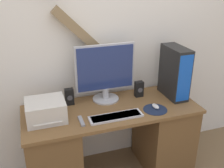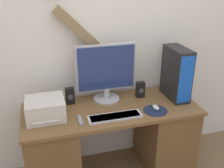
{
  "view_description": "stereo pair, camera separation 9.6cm",
  "coord_description": "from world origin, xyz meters",
  "px_view_note": "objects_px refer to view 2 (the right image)",
  "views": [
    {
      "loc": [
        -0.65,
        -1.65,
        1.89
      ],
      "look_at": [
        0.0,
        0.31,
        0.99
      ],
      "focal_mm": 42.0,
      "sensor_mm": 36.0,
      "label": 1
    },
    {
      "loc": [
        -0.56,
        -1.68,
        1.89
      ],
      "look_at": [
        0.0,
        0.31,
        0.99
      ],
      "focal_mm": 42.0,
      "sensor_mm": 36.0,
      "label": 2
    }
  ],
  "objects_px": {
    "keyboard": "(115,117)",
    "computer_tower": "(177,73)",
    "speaker_left": "(70,96)",
    "mouse": "(156,107)",
    "printer": "(45,109)",
    "speaker_right": "(140,90)",
    "remote_control": "(80,120)",
    "monitor": "(107,71)"
  },
  "relations": [
    {
      "from": "printer",
      "to": "speaker_left",
      "type": "bearing_deg",
      "value": 41.35
    },
    {
      "from": "mouse",
      "to": "printer",
      "type": "bearing_deg",
      "value": 173.06
    },
    {
      "from": "remote_control",
      "to": "monitor",
      "type": "bearing_deg",
      "value": 46.26
    },
    {
      "from": "speaker_left",
      "to": "speaker_right",
      "type": "xyz_separation_m",
      "value": [
        0.67,
        -0.05,
        0.0
      ]
    },
    {
      "from": "mouse",
      "to": "computer_tower",
      "type": "distance_m",
      "value": 0.4
    },
    {
      "from": "mouse",
      "to": "speaker_right",
      "type": "height_order",
      "value": "speaker_right"
    },
    {
      "from": "keyboard",
      "to": "remote_control",
      "type": "xyz_separation_m",
      "value": [
        -0.29,
        0.03,
        -0.0
      ]
    },
    {
      "from": "speaker_right",
      "to": "speaker_left",
      "type": "bearing_deg",
      "value": 175.94
    },
    {
      "from": "printer",
      "to": "speaker_right",
      "type": "xyz_separation_m",
      "value": [
        0.9,
        0.15,
        -0.01
      ]
    },
    {
      "from": "printer",
      "to": "speaker_left",
      "type": "xyz_separation_m",
      "value": [
        0.23,
        0.2,
        -0.01
      ]
    },
    {
      "from": "speaker_left",
      "to": "remote_control",
      "type": "height_order",
      "value": "speaker_left"
    },
    {
      "from": "printer",
      "to": "remote_control",
      "type": "bearing_deg",
      "value": -26.89
    },
    {
      "from": "printer",
      "to": "speaker_right",
      "type": "distance_m",
      "value": 0.91
    },
    {
      "from": "monitor",
      "to": "speaker_left",
      "type": "relative_size",
      "value": 3.61
    },
    {
      "from": "printer",
      "to": "speaker_right",
      "type": "height_order",
      "value": "printer"
    },
    {
      "from": "speaker_left",
      "to": "keyboard",
      "type": "bearing_deg",
      "value": -47.98
    },
    {
      "from": "computer_tower",
      "to": "speaker_right",
      "type": "bearing_deg",
      "value": 163.41
    },
    {
      "from": "computer_tower",
      "to": "speaker_left",
      "type": "relative_size",
      "value": 3.19
    },
    {
      "from": "computer_tower",
      "to": "remote_control",
      "type": "bearing_deg",
      "value": -168.65
    },
    {
      "from": "speaker_right",
      "to": "remote_control",
      "type": "relative_size",
      "value": 1.01
    },
    {
      "from": "speaker_right",
      "to": "keyboard",
      "type": "bearing_deg",
      "value": -137.96
    },
    {
      "from": "mouse",
      "to": "computer_tower",
      "type": "height_order",
      "value": "computer_tower"
    },
    {
      "from": "keyboard",
      "to": "remote_control",
      "type": "bearing_deg",
      "value": 174.99
    },
    {
      "from": "mouse",
      "to": "remote_control",
      "type": "distance_m",
      "value": 0.68
    },
    {
      "from": "mouse",
      "to": "remote_control",
      "type": "relative_size",
      "value": 0.62
    },
    {
      "from": "keyboard",
      "to": "computer_tower",
      "type": "xyz_separation_m",
      "value": [
        0.67,
        0.22,
        0.24
      ]
    },
    {
      "from": "mouse",
      "to": "computer_tower",
      "type": "xyz_separation_m",
      "value": [
        0.27,
        0.17,
        0.23
      ]
    },
    {
      "from": "mouse",
      "to": "speaker_right",
      "type": "distance_m",
      "value": 0.28
    },
    {
      "from": "computer_tower",
      "to": "speaker_right",
      "type": "relative_size",
      "value": 3.19
    },
    {
      "from": "keyboard",
      "to": "computer_tower",
      "type": "relative_size",
      "value": 0.93
    },
    {
      "from": "monitor",
      "to": "mouse",
      "type": "xyz_separation_m",
      "value": [
        0.37,
        -0.31,
        -0.27
      ]
    },
    {
      "from": "computer_tower",
      "to": "printer",
      "type": "relative_size",
      "value": 1.56
    },
    {
      "from": "mouse",
      "to": "speaker_left",
      "type": "bearing_deg",
      "value": 156.2
    },
    {
      "from": "monitor",
      "to": "printer",
      "type": "bearing_deg",
      "value": -161.56
    },
    {
      "from": "computer_tower",
      "to": "monitor",
      "type": "bearing_deg",
      "value": 168.3
    },
    {
      "from": "keyboard",
      "to": "speaker_right",
      "type": "relative_size",
      "value": 2.98
    },
    {
      "from": "keyboard",
      "to": "computer_tower",
      "type": "distance_m",
      "value": 0.74
    },
    {
      "from": "mouse",
      "to": "printer",
      "type": "relative_size",
      "value": 0.3
    },
    {
      "from": "monitor",
      "to": "speaker_left",
      "type": "height_order",
      "value": "monitor"
    },
    {
      "from": "remote_control",
      "to": "printer",
      "type": "bearing_deg",
      "value": 153.11
    },
    {
      "from": "monitor",
      "to": "keyboard",
      "type": "bearing_deg",
      "value": -93.56
    },
    {
      "from": "keyboard",
      "to": "computer_tower",
      "type": "height_order",
      "value": "computer_tower"
    }
  ]
}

